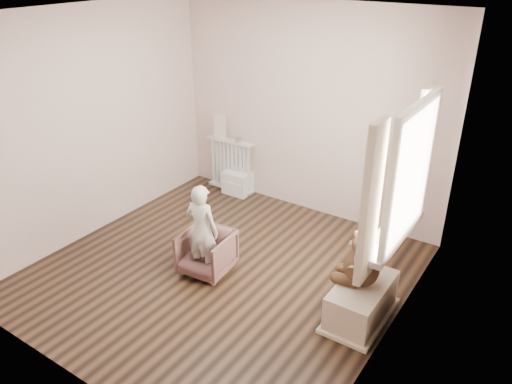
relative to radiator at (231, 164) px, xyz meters
The scene contains 19 objects.
floor 2.05m from the radiator, 56.80° to the right, with size 3.60×3.60×0.01m, color black.
ceiling 2.99m from the radiator, 56.80° to the right, with size 3.60×3.60×0.01m, color white.
back_wall 1.43m from the radiator, ahead, with size 3.60×0.02×2.60m, color beige.
front_wall 3.76m from the radiator, 72.47° to the right, with size 3.60×0.02×2.60m, color beige.
left_wall 2.04m from the radiator, 112.64° to the right, with size 0.02×3.60×2.60m, color beige.
right_wall 3.47m from the radiator, 30.09° to the right, with size 0.02×3.60×2.60m, color beige.
window 3.35m from the radiator, 25.76° to the right, with size 0.03×0.90×1.10m, color white.
window_sill 3.13m from the radiator, 26.49° to the right, with size 0.22×1.10×0.06m, color silver.
curtain_left 3.52m from the radiator, 35.35° to the right, with size 0.06×0.26×1.30m, color #BFB194.
curtain_right 3.04m from the radiator, 16.42° to the right, with size 0.06×0.26×1.30m, color #BFB194.
radiator is the anchor object (origin of this frame).
paper_doll 0.55m from the radiator, behind, with size 0.20×0.02×0.33m, color beige.
tin_a 0.41m from the radiator, ahead, with size 0.09×0.09×0.05m, color #A59E8C.
toy_vanity 0.18m from the radiator, 12.52° to the right, with size 0.38×0.27×0.59m, color silver.
armchair 2.01m from the radiator, 60.91° to the right, with size 0.50×0.51×0.47m, color brown.
child 2.05m from the radiator, 61.59° to the right, with size 0.37×0.24×1.01m, color beige.
toy_bench 3.04m from the radiator, 30.40° to the right, with size 0.41×0.78×0.37m, color beige.
teddy_bear 3.02m from the radiator, 30.64° to the right, with size 0.42×0.33×0.52m, color #311E11, non-canonical shape.
plush_cat 3.05m from the radiator, 22.61° to the right, with size 0.16×0.26×0.22m, color slate, non-canonical shape.
Camera 1 is at (2.76, -3.45, 3.09)m, focal length 35.00 mm.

